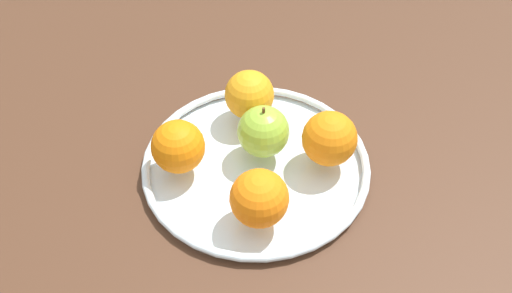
{
  "coord_description": "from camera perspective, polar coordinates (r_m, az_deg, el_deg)",
  "views": [
    {
      "loc": [
        34.31,
        43.57,
        64.55
      ],
      "look_at": [
        0.0,
        0.0,
        4.8
      ],
      "focal_mm": 40.43,
      "sensor_mm": 36.0,
      "label": 1
    }
  ],
  "objects": [
    {
      "name": "ground_plane",
      "position": [
        0.87,
        0.0,
        -3.06
      ],
      "size": [
        147.82,
        147.82,
        4.0
      ],
      "primitive_type": "cube",
      "color": "#482B1B"
    },
    {
      "name": "orange_front_right",
      "position": [
        0.82,
        7.28,
        0.78
      ],
      "size": [
        7.93,
        7.93,
        7.93
      ],
      "primitive_type": "sphere",
      "color": "orange",
      "rests_on": "fruit_bowl"
    },
    {
      "name": "apple",
      "position": [
        0.82,
        0.74,
        1.5
      ],
      "size": [
        7.57,
        7.57,
        8.37
      ],
      "color": "#8EB933",
      "rests_on": "fruit_bowl"
    },
    {
      "name": "fruit_bowl",
      "position": [
        0.84,
        0.0,
        -1.79
      ],
      "size": [
        33.35,
        33.35,
        1.8
      ],
      "color": "silver",
      "rests_on": "ground_plane"
    },
    {
      "name": "orange_back_left",
      "position": [
        0.81,
        -7.71,
        -0.01
      ],
      "size": [
        7.63,
        7.63,
        7.63
      ],
      "primitive_type": "sphere",
      "color": "orange",
      "rests_on": "fruit_bowl"
    },
    {
      "name": "orange_center",
      "position": [
        0.74,
        0.33,
        -5.15
      ],
      "size": [
        7.8,
        7.8,
        7.8
      ],
      "primitive_type": "sphere",
      "color": "orange",
      "rests_on": "fruit_bowl"
    },
    {
      "name": "orange_back_right",
      "position": [
        0.88,
        -0.66,
        5.14
      ],
      "size": [
        7.61,
        7.61,
        7.61
      ],
      "primitive_type": "sphere",
      "color": "orange",
      "rests_on": "fruit_bowl"
    }
  ]
}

